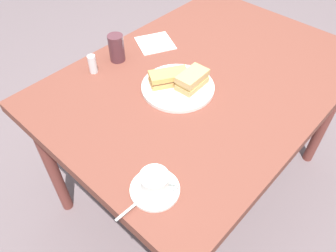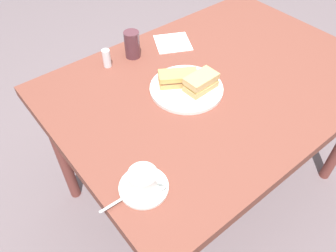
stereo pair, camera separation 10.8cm
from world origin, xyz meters
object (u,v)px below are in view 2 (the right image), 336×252
Objects in this scene: coffee_saucer at (144,187)px; drinking_glass at (132,44)px; coffee_cup at (144,180)px; napkin at (173,43)px; sandwich_front at (178,78)px; dining_table at (215,92)px; sandwich_back at (201,82)px; sandwich_plate at (186,88)px; spoon at (121,200)px; salt_shaker at (107,58)px.

drinking_glass is (0.35, 0.56, 0.05)m from coffee_saucer.
napkin is (0.55, 0.53, -0.04)m from coffee_cup.
sandwich_front reaches higher than coffee_saucer.
dining_table is 0.57m from coffee_saucer.
coffee_saucer is 1.27× the size of drinking_glass.
napkin reaches higher than dining_table.
sandwich_back reaches higher than dining_table.
dining_table is 0.15m from sandwich_back.
drinking_glass is at bearing 57.90° from coffee_saucer.
sandwich_plate is 0.46m from coffee_saucer.
coffee_saucer is 0.67m from drinking_glass.
dining_table is 0.16m from sandwich_plate.
drinking_glass reaches higher than coffee_cup.
sandwich_front is 0.47m from coffee_saucer.
drinking_glass is at bearing 116.51° from dining_table.
sandwich_back reaches higher than sandwich_front.
spoon is 0.87× the size of drinking_glass.
napkin is at bearing 40.38° from spoon.
sandwich_front is at bearing -63.45° from salt_shaker.
spoon is (-0.08, 0.00, 0.01)m from coffee_saucer.
drinking_glass reaches higher than salt_shaker.
napkin is at bearing 54.31° from sandwich_front.
spoon is 0.66× the size of napkin.
coffee_cup reaches higher than spoon.
spoon is at bearing -151.46° from sandwich_plate.
sandwich_plate is at bearing 28.54° from spoon.
coffee_cup reaches higher than sandwich_front.
coffee_cup is (-0.37, -0.29, 0.00)m from sandwich_front.
spoon reaches higher than dining_table.
drinking_glass reaches higher than sandwich_front.
drinking_glass is at bearing -3.30° from salt_shaker.
dining_table is 16.96× the size of salt_shaker.
drinking_glass reaches higher than sandwich_plate.
napkin is at bearing 44.39° from coffee_cup.
sandwich_back reaches higher than spoon.
sandwich_front is 0.09m from sandwich_back.
drinking_glass is (-0.03, 0.31, 0.05)m from sandwich_plate.
sandwich_front is at bearing 32.55° from spoon.
coffee_saucer is (-0.37, -0.29, -0.03)m from sandwich_front.
spoon is (-0.46, -0.25, 0.01)m from sandwich_plate.
sandwich_front reaches higher than dining_table.
salt_shaker reaches higher than sandwich_front.
drinking_glass reaches higher than dining_table.
dining_table is 0.32m from napkin.
napkin is 1.98× the size of salt_shaker.
coffee_cup is (0.00, -0.00, 0.04)m from coffee_saucer.
sandwich_front is 0.53m from spoon.
napkin is (0.55, 0.53, -0.00)m from coffee_saucer.
coffee_cup reaches higher than dining_table.
sandwich_plate is at bearing -72.65° from sandwich_front.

